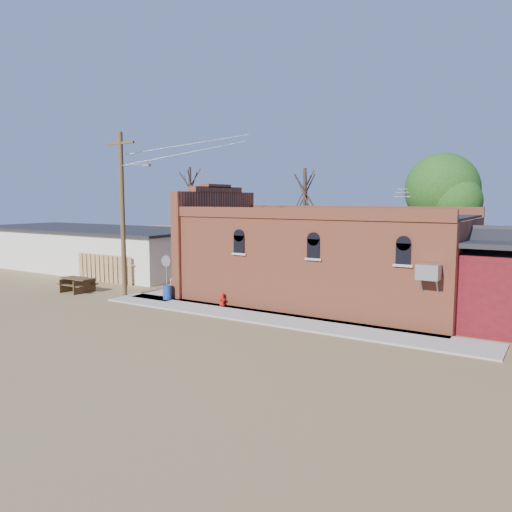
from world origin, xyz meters
The scene contains 14 objects.
ground centered at (0.00, 0.00, 0.00)m, with size 120.00×120.00×0.00m, color brown.
sidewalk_south centered at (1.50, 0.90, 0.04)m, with size 19.00×2.20×0.08m, color #9E9991.
sidewalk_west centered at (-6.30, 6.00, 0.04)m, with size 2.60×10.00×0.08m, color #9E9991.
brick_bar centered at (1.64, 5.49, 2.34)m, with size 16.40×7.97×6.30m.
storage_building centered at (-19.00, 8.00, 1.60)m, with size 20.40×8.40×3.17m.
wood_fence centered at (-12.80, 3.80, 0.90)m, with size 5.20×0.10×1.80m, color #AF854F, non-canonical shape.
utility_pole centered at (-8.14, 1.20, 4.77)m, with size 3.12×0.26×9.00m.
tree_bare_near centered at (-3.00, 13.00, 5.96)m, with size 2.80×2.80×7.65m.
tree_bare_far centered at (-14.00, 14.00, 6.36)m, with size 2.80×2.80×8.16m.
tree_leafy centered at (6.00, 13.50, 5.93)m, with size 4.40×4.40×8.15m.
fire_hydrant centered at (-1.92, 1.80, 0.40)m, with size 0.38×0.37×0.66m.
stop_sign centered at (-5.61, 1.80, 1.87)m, with size 0.63×0.11×2.33m.
trash_barrel centered at (-5.30, 1.50, 0.45)m, with size 0.48×0.48×0.74m, color navy.
picnic_table centered at (-11.46, 0.61, 0.55)m, with size 2.02×1.57×0.84m.
Camera 1 is at (12.59, -18.13, 5.41)m, focal length 35.00 mm.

